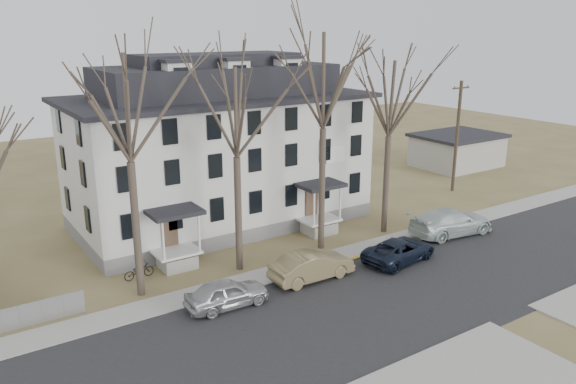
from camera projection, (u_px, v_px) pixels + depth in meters
ground at (422, 313)px, 28.06m from camera, size 120.00×120.00×0.00m
main_road at (394, 298)px, 29.66m from camera, size 120.00×10.00×0.04m
far_sidewalk at (325, 260)px, 34.45m from camera, size 120.00×2.00×0.08m
yellow_curb at (395, 248)px, 36.38m from camera, size 14.00×0.25×0.06m
boarding_house at (219, 150)px, 39.82m from camera, size 20.80×12.36×12.05m
distant_building at (457, 150)px, 57.37m from camera, size 8.50×6.50×3.35m
tree_far_left at (126, 100)px, 27.13m from camera, size 8.40×8.40×13.72m
tree_mid_left at (235, 106)px, 30.52m from camera, size 7.80×7.80×12.74m
tree_center at (324, 74)px, 33.29m from camera, size 9.00×9.00×14.70m
tree_mid_right at (391, 93)px, 36.63m from camera, size 7.80×7.80×12.74m
utility_pole_far at (457, 135)px, 47.68m from camera, size 2.00×0.28×9.50m
car_silver at (227, 294)px, 28.47m from camera, size 4.38×1.91×1.47m
car_tan at (312, 266)px, 31.56m from camera, size 4.97×1.82×1.63m
car_navy at (399, 251)px, 34.07m from camera, size 5.31×2.97×1.40m
car_white at (451, 222)px, 38.42m from camera, size 6.42×3.20×1.79m
bicycle_left at (139, 272)px, 31.73m from camera, size 1.81×0.75×0.93m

